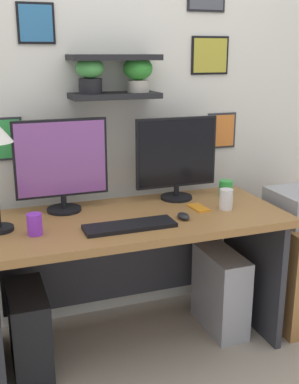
% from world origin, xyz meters
% --- Properties ---
extents(ground_plane, '(8.00, 8.00, 0.00)m').
position_xyz_m(ground_plane, '(0.00, 0.00, 0.00)').
color(ground_plane, tan).
extents(back_wall_assembly, '(4.40, 0.24, 2.70)m').
position_xyz_m(back_wall_assembly, '(-0.00, 0.44, 1.35)').
color(back_wall_assembly, silver).
rests_on(back_wall_assembly, ground).
extents(desk, '(1.55, 0.68, 0.75)m').
position_xyz_m(desk, '(0.00, 0.05, 0.54)').
color(desk, '#9E6B38').
rests_on(desk, ground).
extents(monitor_left, '(0.48, 0.18, 0.48)m').
position_xyz_m(monitor_left, '(-0.32, 0.22, 1.00)').
color(monitor_left, black).
rests_on(monitor_left, desk).
extents(monitor_right, '(0.47, 0.18, 0.46)m').
position_xyz_m(monitor_right, '(0.32, 0.22, 0.99)').
color(monitor_right, black).
rests_on(monitor_right, desk).
extents(keyboard, '(0.44, 0.14, 0.02)m').
position_xyz_m(keyboard, '(-0.07, -0.15, 0.76)').
color(keyboard, black).
rests_on(keyboard, desk).
extents(computer_mouse, '(0.06, 0.09, 0.03)m').
position_xyz_m(computer_mouse, '(0.22, -0.12, 0.77)').
color(computer_mouse, black).
rests_on(computer_mouse, desk).
extents(cell_phone, '(0.08, 0.14, 0.01)m').
position_xyz_m(cell_phone, '(0.36, -0.00, 0.76)').
color(cell_phone, orange).
rests_on(cell_phone, desk).
extents(coffee_mug, '(0.08, 0.08, 0.09)m').
position_xyz_m(coffee_mug, '(0.62, 0.17, 0.80)').
color(coffee_mug, green).
rests_on(coffee_mug, desk).
extents(pen_cup, '(0.07, 0.07, 0.10)m').
position_xyz_m(pen_cup, '(-0.51, -0.09, 0.80)').
color(pen_cup, purple).
rests_on(pen_cup, desk).
extents(water_cup, '(0.07, 0.07, 0.11)m').
position_xyz_m(water_cup, '(0.49, -0.06, 0.81)').
color(water_cup, white).
rests_on(water_cup, desk).
extents(computer_tower_left, '(0.18, 0.40, 0.44)m').
position_xyz_m(computer_tower_left, '(-0.57, -0.02, 0.22)').
color(computer_tower_left, black).
rests_on(computer_tower_left, ground).
extents(computer_tower_right, '(0.18, 0.40, 0.47)m').
position_xyz_m(computer_tower_right, '(0.52, -0.00, 0.23)').
color(computer_tower_right, '#99999E').
rests_on(computer_tower_right, ground).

